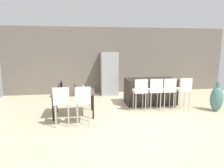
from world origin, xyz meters
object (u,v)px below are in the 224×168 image
kitchen_island (150,91)px  wine_bottle_middle (75,89)px  bar_chair_left (140,90)px  bar_chair_right (168,89)px  floor_vase (217,99)px  dining_chair_far (83,99)px  wine_glass_right (83,86)px  refrigerator (109,73)px  wine_bottle_left (59,90)px  dining_table (73,94)px  wine_bottle_near (61,86)px  dining_chair_near (61,100)px  bar_chair_far (184,88)px  bar_chair_middle (155,89)px  potted_plant (172,84)px

kitchen_island → wine_bottle_middle: wine_bottle_middle is taller
bar_chair_left → wine_bottle_middle: size_ratio=3.61×
bar_chair_left → bar_chair_right: size_ratio=1.00×
floor_vase → kitchen_island: bearing=146.7°
kitchen_island → wine_bottle_middle: size_ratio=6.17×
bar_chair_left → dining_chair_far: bearing=-153.1°
wine_glass_right → refrigerator: 2.63m
bar_chair_right → wine_bottle_left: size_ratio=3.45×
refrigerator → dining_table: bearing=-119.2°
wine_bottle_left → wine_bottle_near: (0.02, 0.51, 0.00)m
dining_chair_near → floor_vase: 4.84m
bar_chair_far → wine_glass_right: bearing=177.8°
bar_chair_middle → wine_bottle_middle: (-2.53, -0.33, 0.16)m
bar_chair_left → potted_plant: bar_chair_left is taller
bar_chair_far → dining_chair_far: (-3.32, -0.92, 0.00)m
dining_chair_near → bar_chair_far: bearing=13.4°
refrigerator → dining_chair_far: bearing=-108.9°
bar_chair_middle → dining_table: 2.60m
dining_table → floor_vase: (4.53, -0.29, -0.26)m
dining_chair_near → wine_bottle_middle: (0.34, 0.59, 0.16)m
dining_chair_far → wine_bottle_left: bearing=138.2°
bar_chair_right → wine_bottle_middle: bar_chair_right is taller
bar_chair_right → wine_bottle_near: bar_chair_right is taller
bar_chair_middle → dining_table: bar_chair_middle is taller
wine_glass_right → refrigerator: bearing=64.3°
bar_chair_left → wine_bottle_near: (-2.47, 0.19, 0.16)m
bar_chair_left → wine_bottle_near: bearing=175.6°
wine_bottle_near → bar_chair_middle: bearing=-3.7°
bar_chair_right → dining_table: 3.05m
bar_chair_middle → potted_plant: 3.05m
dining_chair_near → wine_glass_right: dining_chair_near is taller
floor_vase → potted_plant: floor_vase is taller
wine_bottle_left → wine_bottle_near: 0.51m
dining_chair_far → wine_bottle_middle: 0.65m
bar_chair_middle → floor_vase: bearing=-11.2°
dining_chair_near → dining_table: bearing=71.7°
bar_chair_left → wine_glass_right: 1.80m
bar_chair_middle → refrigerator: size_ratio=0.57×
kitchen_island → wine_glass_right: size_ratio=10.30×
bar_chair_right → wine_glass_right: bearing=177.4°
dining_chair_near → dining_chair_far: same height
bar_chair_right → wine_bottle_near: 3.43m
dining_chair_near → potted_plant: bearing=36.4°
bar_chair_right → bar_chair_left: bearing=-180.0°
refrigerator → wine_bottle_near: bearing=-128.3°
bar_chair_right → dining_chair_far: bearing=-161.6°
bar_chair_middle → wine_bottle_middle: 2.56m
bar_chair_right → wine_bottle_middle: size_ratio=3.61×
dining_table → wine_glass_right: 0.42m
bar_chair_right → dining_table: bar_chair_right is taller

